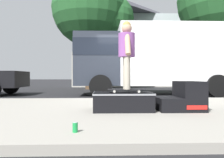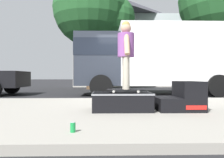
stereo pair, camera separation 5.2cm
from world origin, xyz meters
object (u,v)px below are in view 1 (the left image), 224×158
street_tree_neighbour (94,11)px  kicker_ramp (182,98)px  soda_can_b (75,127)px  box_truck (153,57)px  skater_kid (127,49)px  skate_box (122,101)px  skateboard (127,90)px

street_tree_neighbour → kicker_ramp: bearing=-77.3°
soda_can_b → box_truck: 7.78m
skater_kid → street_tree_neighbour: (-1.14, 10.13, 3.75)m
skater_kid → kicker_ramp: bearing=-1.2°
skate_box → street_tree_neighbour: bearing=95.9°
street_tree_neighbour → box_truck: bearing=-59.1°
skater_kid → skateboard: bearing=180.0°
skate_box → street_tree_neighbour: (-1.05, 10.16, 4.81)m
kicker_ramp → soda_can_b: (-1.98, -1.81, -0.18)m
kicker_ramp → skater_kid: size_ratio=0.64×
kicker_ramp → street_tree_neighbour: street_tree_neighbour is taller
box_truck → skateboard: bearing=-107.7°
kicker_ramp → skateboard: 1.17m
kicker_ramp → skater_kid: skater_kid is taller
soda_can_b → street_tree_neighbour: size_ratio=0.02×
box_truck → soda_can_b: bearing=-109.4°
skateboard → skater_kid: 0.84m
skate_box → skateboard: (0.09, 0.02, 0.23)m
soda_can_b → skateboard: bearing=65.7°
skateboard → street_tree_neighbour: bearing=96.4°
skater_kid → soda_can_b: size_ratio=11.17×
kicker_ramp → box_truck: 5.58m
skater_kid → skate_box: bearing=-164.7°
soda_can_b → box_truck: box_truck is taller
kicker_ramp → skate_box: bearing=180.0°
skater_kid → soda_can_b: skater_kid is taller
skate_box → skateboard: size_ratio=1.51×
kicker_ramp → skateboard: kicker_ramp is taller
skate_box → street_tree_neighbour: 11.29m
box_truck → street_tree_neighbour: size_ratio=0.89×
skateboard → skate_box: bearing=-164.7°
skate_box → soda_can_b: 1.95m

